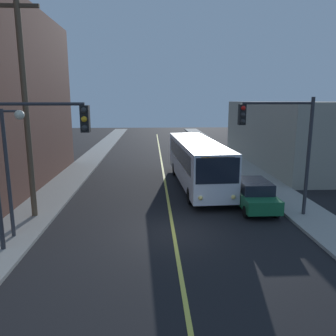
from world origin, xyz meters
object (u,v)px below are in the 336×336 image
(traffic_signal_left_corner, at_px, (34,146))
(traffic_signal_right_corner, at_px, (280,135))
(parked_car_green, at_px, (253,194))
(city_bus, at_px, (197,161))
(street_lamp_left, at_px, (11,155))
(utility_pole_near, at_px, (24,90))

(traffic_signal_left_corner, bearing_deg, traffic_signal_right_corner, 17.60)
(parked_car_green, bearing_deg, traffic_signal_right_corner, -63.79)
(city_bus, relative_size, traffic_signal_right_corner, 2.04)
(city_bus, height_order, traffic_signal_left_corner, traffic_signal_left_corner)
(parked_car_green, bearing_deg, street_lamp_left, -162.62)
(city_bus, relative_size, traffic_signal_left_corner, 2.04)
(city_bus, bearing_deg, traffic_signal_left_corner, -126.98)
(parked_car_green, height_order, traffic_signal_right_corner, traffic_signal_right_corner)
(parked_car_green, height_order, street_lamp_left, street_lamp_left)
(traffic_signal_left_corner, relative_size, traffic_signal_right_corner, 1.00)
(utility_pole_near, relative_size, street_lamp_left, 2.10)
(city_bus, xyz_separation_m, street_lamp_left, (-9.03, -8.81, 1.92))
(parked_car_green, bearing_deg, city_bus, 115.54)
(city_bus, relative_size, parked_car_green, 2.78)
(traffic_signal_right_corner, relative_size, street_lamp_left, 1.09)
(utility_pole_near, distance_m, street_lamp_left, 3.78)
(parked_car_green, xyz_separation_m, traffic_signal_right_corner, (0.72, -1.46, 3.46))
(traffic_signal_left_corner, xyz_separation_m, street_lamp_left, (-1.42, 1.29, -0.56))
(city_bus, relative_size, street_lamp_left, 2.23)
(utility_pole_near, distance_m, traffic_signal_left_corner, 4.75)
(city_bus, xyz_separation_m, utility_pole_near, (-9.24, -6.20, 4.64))
(city_bus, distance_m, parked_car_green, 5.86)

